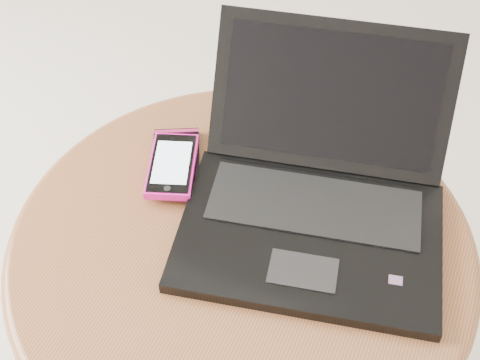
% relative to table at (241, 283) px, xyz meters
% --- Properties ---
extents(table, '(0.61, 0.61, 0.49)m').
position_rel_table_xyz_m(table, '(0.00, 0.00, 0.00)').
color(table, brown).
rests_on(table, ground).
extents(laptop, '(0.39, 0.40, 0.19)m').
position_rel_table_xyz_m(laptop, '(0.07, 0.08, 0.14)').
color(laptop, black).
rests_on(laptop, table).
extents(phone_black, '(0.12, 0.14, 0.01)m').
position_rel_table_xyz_m(phone_black, '(-0.14, 0.08, 0.11)').
color(phone_black, black).
rests_on(phone_black, table).
extents(phone_pink, '(0.10, 0.13, 0.01)m').
position_rel_table_xyz_m(phone_pink, '(-0.13, 0.07, 0.12)').
color(phone_pink, '#EE1899').
rests_on(phone_pink, phone_black).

